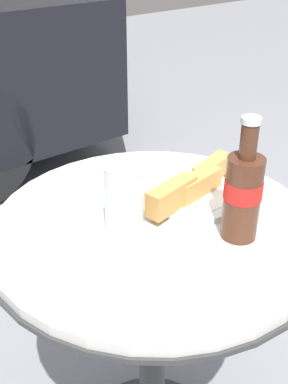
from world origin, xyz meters
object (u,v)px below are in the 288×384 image
(bistro_table, at_px, (153,286))
(cola_bottle_left, at_px, (243,193))
(lunch_plate_near, at_px, (194,190))
(drinking_glass, at_px, (123,203))

(bistro_table, distance_m, cola_bottle_left, 0.31)
(bistro_table, xyz_separation_m, lunch_plate_near, (0.12, 0.01, 0.19))
(cola_bottle_left, height_order, drinking_glass, cola_bottle_left)
(bistro_table, xyz_separation_m, cola_bottle_left, (0.09, -0.13, 0.26))
(bistro_table, bearing_deg, drinking_glass, 176.20)
(bistro_table, bearing_deg, cola_bottle_left, -55.45)
(bistro_table, relative_size, lunch_plate_near, 2.54)
(cola_bottle_left, xyz_separation_m, lunch_plate_near, (0.02, 0.15, -0.07))
(cola_bottle_left, height_order, lunch_plate_near, cola_bottle_left)
(drinking_glass, bearing_deg, cola_bottle_left, -40.49)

